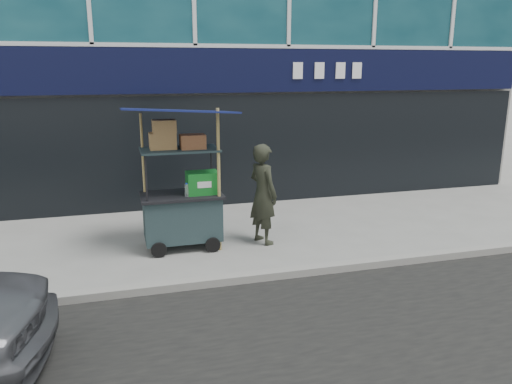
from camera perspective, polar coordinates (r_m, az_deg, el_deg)
name	(u,v)px	position (r m, az deg, el deg)	size (l,w,h in m)	color
ground	(243,276)	(7.43, -1.54, -9.59)	(80.00, 80.00, 0.00)	slate
curb	(246,278)	(7.23, -1.16, -9.77)	(80.00, 0.18, 0.12)	gray
vendor_cart	(183,199)	(8.40, -8.38, -0.80)	(1.79, 1.26, 2.41)	black
vendor_man	(263,194)	(8.53, 0.81, -0.23)	(0.63, 0.42, 1.74)	#25281D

